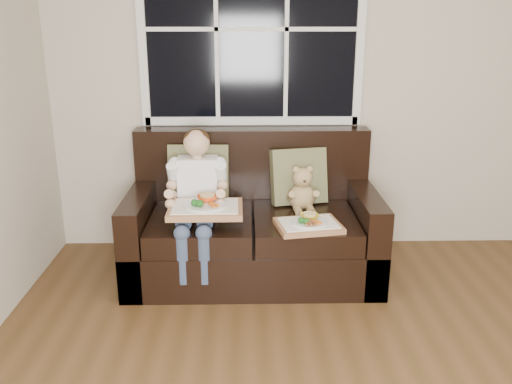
{
  "coord_description": "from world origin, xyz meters",
  "views": [
    {
      "loc": [
        -0.8,
        -1.54,
        1.72
      ],
      "look_at": [
        -0.74,
        1.85,
        0.63
      ],
      "focal_mm": 38.0,
      "sensor_mm": 36.0,
      "label": 1
    }
  ],
  "objects_px": {
    "child": "(197,188)",
    "tray_left": "(206,207)",
    "loveseat": "(253,228)",
    "tray_right": "(308,224)",
    "teddy_bear": "(302,192)"
  },
  "relations": [
    {
      "from": "tray_left",
      "to": "tray_right",
      "type": "xyz_separation_m",
      "value": [
        0.65,
        -0.05,
        -0.1
      ]
    },
    {
      "from": "teddy_bear",
      "to": "tray_right",
      "type": "relative_size",
      "value": 0.73
    },
    {
      "from": "loveseat",
      "to": "tray_left",
      "type": "bearing_deg",
      "value": -134.4
    },
    {
      "from": "teddy_bear",
      "to": "tray_right",
      "type": "height_order",
      "value": "teddy_bear"
    },
    {
      "from": "loveseat",
      "to": "teddy_bear",
      "type": "height_order",
      "value": "loveseat"
    },
    {
      "from": "child",
      "to": "tray_left",
      "type": "height_order",
      "value": "child"
    },
    {
      "from": "teddy_bear",
      "to": "tray_left",
      "type": "distance_m",
      "value": 0.72
    },
    {
      "from": "loveseat",
      "to": "tray_right",
      "type": "relative_size",
      "value": 3.81
    },
    {
      "from": "tray_left",
      "to": "loveseat",
      "type": "bearing_deg",
      "value": 44.85
    },
    {
      "from": "loveseat",
      "to": "tray_right",
      "type": "distance_m",
      "value": 0.53
    },
    {
      "from": "loveseat",
      "to": "tray_left",
      "type": "height_order",
      "value": "loveseat"
    },
    {
      "from": "child",
      "to": "teddy_bear",
      "type": "height_order",
      "value": "child"
    },
    {
      "from": "child",
      "to": "tray_right",
      "type": "relative_size",
      "value": 1.98
    },
    {
      "from": "teddy_bear",
      "to": "tray_left",
      "type": "relative_size",
      "value": 0.68
    },
    {
      "from": "loveseat",
      "to": "child",
      "type": "distance_m",
      "value": 0.52
    }
  ]
}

